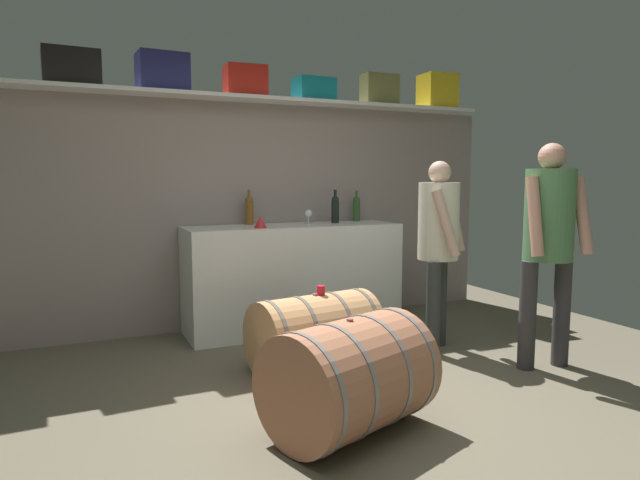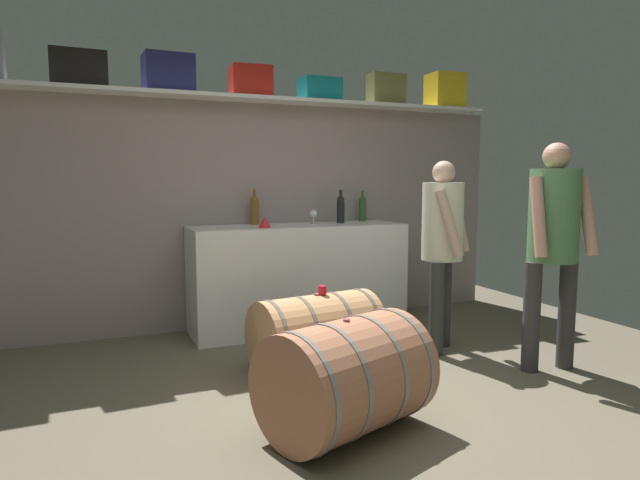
{
  "view_description": "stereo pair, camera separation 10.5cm",
  "coord_description": "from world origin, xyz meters",
  "px_view_note": "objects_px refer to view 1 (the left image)",
  "views": [
    {
      "loc": [
        -1.44,
        -2.51,
        1.37
      ],
      "look_at": [
        -0.01,
        0.66,
        0.98
      ],
      "focal_mm": 30.94,
      "sensor_mm": 36.0,
      "label": 1
    },
    {
      "loc": [
        -1.34,
        -2.55,
        1.37
      ],
      "look_at": [
        -0.01,
        0.66,
        0.98
      ],
      "focal_mm": 30.94,
      "sensor_mm": 36.0,
      "label": 2
    }
  ],
  "objects_px": {
    "red_funnel": "(260,222)",
    "tasting_cup": "(321,290)",
    "wine_bottle_green": "(356,208)",
    "wine_bottle_amber": "(249,210)",
    "winemaker_pouring": "(549,232)",
    "visitor_tasting": "(439,235)",
    "wine_barrel_far": "(349,377)",
    "toolcase_black": "(71,68)",
    "wine_bottle_dark": "(335,209)",
    "toolcase_yellow": "(437,92)",
    "work_cabinet": "(294,277)",
    "toolcase_navy": "(162,73)",
    "wine_barrel_near": "(315,333)",
    "toolcase_teal": "(314,90)",
    "toolcase_olive": "(379,90)",
    "wine_glass": "(308,214)",
    "toolcase_red": "(245,82)"
  },
  "relations": [
    {
      "from": "wine_bottle_amber",
      "to": "red_funnel",
      "type": "distance_m",
      "value": 0.38
    },
    {
      "from": "toolcase_teal",
      "to": "wine_bottle_amber",
      "type": "bearing_deg",
      "value": 178.2
    },
    {
      "from": "wine_bottle_dark",
      "to": "red_funnel",
      "type": "relative_size",
      "value": 2.83
    },
    {
      "from": "work_cabinet",
      "to": "wine_bottle_dark",
      "type": "height_order",
      "value": "wine_bottle_dark"
    },
    {
      "from": "wine_bottle_amber",
      "to": "wine_bottle_green",
      "type": "height_order",
      "value": "wine_bottle_amber"
    },
    {
      "from": "work_cabinet",
      "to": "visitor_tasting",
      "type": "xyz_separation_m",
      "value": [
        0.81,
        -1.06,
        0.45
      ]
    },
    {
      "from": "toolcase_black",
      "to": "visitor_tasting",
      "type": "xyz_separation_m",
      "value": [
        2.58,
        -1.27,
        -1.3
      ]
    },
    {
      "from": "toolcase_olive",
      "to": "wine_bottle_amber",
      "type": "relative_size",
      "value": 1.09
    },
    {
      "from": "wine_bottle_amber",
      "to": "red_funnel",
      "type": "height_order",
      "value": "wine_bottle_amber"
    },
    {
      "from": "toolcase_red",
      "to": "toolcase_olive",
      "type": "relative_size",
      "value": 1.01
    },
    {
      "from": "toolcase_red",
      "to": "wine_bottle_green",
      "type": "bearing_deg",
      "value": 2.99
    },
    {
      "from": "wine_bottle_green",
      "to": "wine_barrel_near",
      "type": "xyz_separation_m",
      "value": [
        -1.01,
        -1.29,
        -0.8
      ]
    },
    {
      "from": "toolcase_navy",
      "to": "toolcase_yellow",
      "type": "relative_size",
      "value": 1.14
    },
    {
      "from": "toolcase_navy",
      "to": "wine_bottle_green",
      "type": "height_order",
      "value": "toolcase_navy"
    },
    {
      "from": "red_funnel",
      "to": "tasting_cup",
      "type": "relative_size",
      "value": 1.86
    },
    {
      "from": "toolcase_olive",
      "to": "visitor_tasting",
      "type": "height_order",
      "value": "toolcase_olive"
    },
    {
      "from": "toolcase_teal",
      "to": "tasting_cup",
      "type": "height_order",
      "value": "toolcase_teal"
    },
    {
      "from": "winemaker_pouring",
      "to": "visitor_tasting",
      "type": "relative_size",
      "value": 1.07
    },
    {
      "from": "toolcase_black",
      "to": "wine_bottle_dark",
      "type": "relative_size",
      "value": 1.34
    },
    {
      "from": "toolcase_yellow",
      "to": "tasting_cup",
      "type": "distance_m",
      "value": 2.87
    },
    {
      "from": "toolcase_teal",
      "to": "work_cabinet",
      "type": "bearing_deg",
      "value": -147.38
    },
    {
      "from": "toolcase_olive",
      "to": "wine_barrel_near",
      "type": "xyz_separation_m",
      "value": [
        -1.28,
        -1.32,
        -1.96
      ]
    },
    {
      "from": "wine_bottle_green",
      "to": "winemaker_pouring",
      "type": "distance_m",
      "value": 1.98
    },
    {
      "from": "work_cabinet",
      "to": "wine_barrel_near",
      "type": "height_order",
      "value": "work_cabinet"
    },
    {
      "from": "toolcase_black",
      "to": "winemaker_pouring",
      "type": "relative_size",
      "value": 0.26
    },
    {
      "from": "work_cabinet",
      "to": "tasting_cup",
      "type": "distance_m",
      "value": 1.14
    },
    {
      "from": "work_cabinet",
      "to": "wine_barrel_near",
      "type": "bearing_deg",
      "value": -104.06
    },
    {
      "from": "red_funnel",
      "to": "tasting_cup",
      "type": "xyz_separation_m",
      "value": [
        0.13,
        -0.95,
        -0.42
      ]
    },
    {
      "from": "toolcase_teal",
      "to": "wine_barrel_near",
      "type": "bearing_deg",
      "value": -115.64
    },
    {
      "from": "wine_bottle_dark",
      "to": "wine_bottle_amber",
      "type": "distance_m",
      "value": 0.81
    },
    {
      "from": "wine_bottle_amber",
      "to": "wine_barrel_far",
      "type": "height_order",
      "value": "wine_bottle_amber"
    },
    {
      "from": "toolcase_yellow",
      "to": "work_cabinet",
      "type": "relative_size",
      "value": 0.18
    },
    {
      "from": "wine_bottle_green",
      "to": "wine_bottle_amber",
      "type": "bearing_deg",
      "value": 178.74
    },
    {
      "from": "toolcase_navy",
      "to": "wine_bottle_dark",
      "type": "distance_m",
      "value": 1.91
    },
    {
      "from": "toolcase_navy",
      "to": "toolcase_olive",
      "type": "distance_m",
      "value": 2.08
    },
    {
      "from": "toolcase_black",
      "to": "work_cabinet",
      "type": "xyz_separation_m",
      "value": [
        1.77,
        -0.2,
        -1.75
      ]
    },
    {
      "from": "toolcase_yellow",
      "to": "visitor_tasting",
      "type": "relative_size",
      "value": 0.23
    },
    {
      "from": "toolcase_teal",
      "to": "wine_bottle_dark",
      "type": "xyz_separation_m",
      "value": [
        0.15,
        -0.16,
        -1.1
      ]
    },
    {
      "from": "wine_bottle_green",
      "to": "wine_barrel_far",
      "type": "relative_size",
      "value": 0.3
    },
    {
      "from": "toolcase_navy",
      "to": "visitor_tasting",
      "type": "distance_m",
      "value": 2.63
    },
    {
      "from": "toolcase_olive",
      "to": "wine_barrel_far",
      "type": "bearing_deg",
      "value": -121.38
    },
    {
      "from": "wine_bottle_amber",
      "to": "wine_barrel_far",
      "type": "xyz_separation_m",
      "value": [
        -0.15,
        -2.27,
        -0.78
      ]
    },
    {
      "from": "wine_glass",
      "to": "wine_barrel_near",
      "type": "bearing_deg",
      "value": -110.96
    },
    {
      "from": "wine_barrel_far",
      "to": "toolcase_red",
      "type": "bearing_deg",
      "value": 67.0
    },
    {
      "from": "red_funnel",
      "to": "wine_glass",
      "type": "bearing_deg",
      "value": 19.96
    },
    {
      "from": "toolcase_black",
      "to": "wine_bottle_dark",
      "type": "distance_m",
      "value": 2.49
    },
    {
      "from": "wine_bottle_amber",
      "to": "toolcase_black",
      "type": "bearing_deg",
      "value": 179.84
    },
    {
      "from": "toolcase_black",
      "to": "wine_glass",
      "type": "distance_m",
      "value": 2.27
    },
    {
      "from": "wine_bottle_amber",
      "to": "toolcase_red",
      "type": "bearing_deg",
      "value": 168.83
    },
    {
      "from": "toolcase_red",
      "to": "toolcase_yellow",
      "type": "relative_size",
      "value": 1.01
    }
  ]
}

